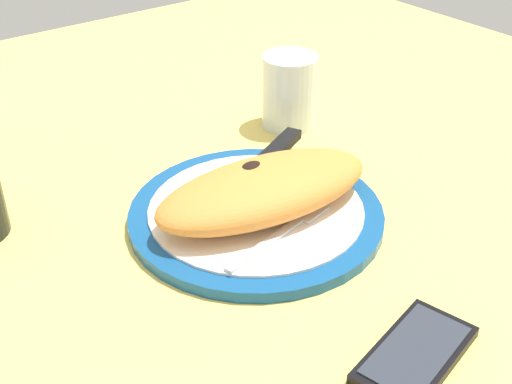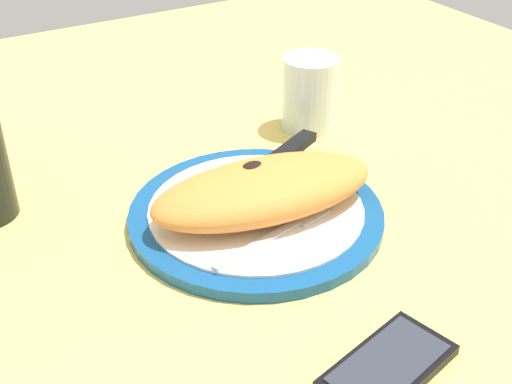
{
  "view_description": "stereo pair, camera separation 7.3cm",
  "coord_description": "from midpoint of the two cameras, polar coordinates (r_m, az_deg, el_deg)",
  "views": [
    {
      "loc": [
        -37.76,
        -49.17,
        42.58
      ],
      "look_at": [
        0.0,
        0.0,
        3.62
      ],
      "focal_mm": 47.37,
      "sensor_mm": 36.0,
      "label": 1
    },
    {
      "loc": [
        -31.7,
        -53.27,
        42.58
      ],
      "look_at": [
        0.0,
        0.0,
        3.62
      ],
      "focal_mm": 47.37,
      "sensor_mm": 36.0,
      "label": 2
    }
  ],
  "objects": [
    {
      "name": "knife",
      "position": [
        0.82,
        4.4,
        2.66
      ],
      "size": [
        20.95,
        11.09,
        1.2
      ],
      "color": "silver",
      "rests_on": "plate"
    },
    {
      "name": "fork",
      "position": [
        0.7,
        5.23,
        -3.37
      ],
      "size": [
        15.45,
        4.71,
        0.4
      ],
      "color": "silver",
      "rests_on": "plate"
    },
    {
      "name": "smartphone",
      "position": [
        0.59,
        14.69,
        -14.25
      ],
      "size": [
        13.07,
        8.74,
        1.16
      ],
      "color": "black",
      "rests_on": "ground_plane"
    },
    {
      "name": "water_glass",
      "position": [
        0.94,
        6.8,
        7.84
      ],
      "size": [
        7.64,
        7.64,
        10.09
      ],
      "color": "silver",
      "rests_on": "ground_plane"
    },
    {
      "name": "plate",
      "position": [
        0.75,
        2.8,
        -1.94
      ],
      "size": [
        28.19,
        28.19,
        1.62
      ],
      "color": "navy",
      "rests_on": "ground_plane"
    },
    {
      "name": "ground_plane",
      "position": [
        0.76,
        2.76,
        -3.35
      ],
      "size": [
        150.0,
        150.0,
        3.0
      ],
      "primitive_type": "cube",
      "color": "#EACC60"
    },
    {
      "name": "calzone",
      "position": [
        0.73,
        3.56,
        0.1
      ],
      "size": [
        26.49,
        14.2,
        5.14
      ],
      "color": "orange",
      "rests_on": "plate"
    }
  ]
}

